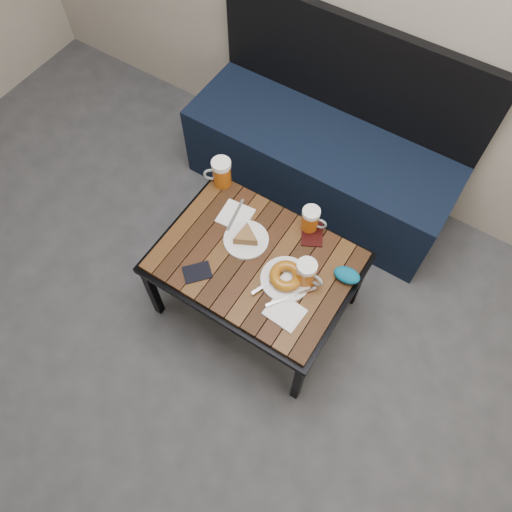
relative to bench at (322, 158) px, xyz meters
The scene contains 14 objects.
ground 1.79m from the bench, 92.61° to the right, with size 4.00×4.00×0.00m, color #2D2D30.
room_shell 1.95m from the bench, 93.64° to the right, with size 4.00×4.00×4.00m.
bench is the anchor object (origin of this frame).
cafe_table 0.82m from the bench, 83.00° to the right, with size 0.84×0.62×0.47m.
beer_mug_left 0.65m from the bench, 115.09° to the right, with size 0.13×0.12×0.14m.
beer_mug_centre 0.63m from the bench, 68.76° to the right, with size 0.12×0.09×0.12m.
beer_mug_right 0.88m from the bench, 67.42° to the right, with size 0.12×0.08×0.13m.
plate_pie 0.78m from the bench, 89.04° to the right, with size 0.19×0.19×0.05m.
plate_bagel 0.88m from the bench, 72.73° to the right, with size 0.23×0.26×0.06m.
napkin_left 0.70m from the bench, 98.25° to the right, with size 0.15×0.18×0.01m.
napkin_right 1.02m from the bench, 70.96° to the right, with size 0.15×0.13×0.01m.
passport_navy 1.01m from the bench, 94.27° to the right, with size 0.08×0.11×0.01m, color black.
passport_burgundy 0.64m from the bench, 67.23° to the right, with size 0.09×0.13×0.01m, color black.
knit_pouch 0.84m from the bench, 55.71° to the right, with size 0.11×0.07×0.05m, color #054C7E.
Camera 1 is at (0.73, 0.11, 2.30)m, focal length 35.00 mm.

